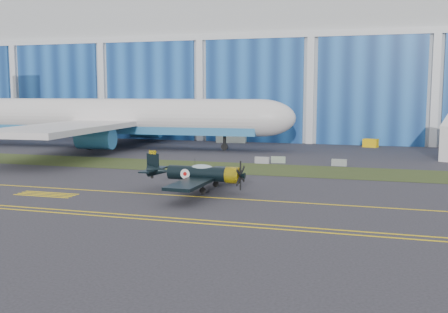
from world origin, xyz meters
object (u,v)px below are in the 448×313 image
(shipping_container, at_px, (231,136))
(tug, at_px, (371,143))
(warbird, at_px, (198,173))
(jetliner, at_px, (117,78))

(shipping_container, relative_size, tug, 2.26)
(shipping_container, bearing_deg, warbird, -84.61)
(warbird, xyz_separation_m, shipping_container, (-10.65, 50.12, -0.66))
(warbird, bearing_deg, tug, 74.41)
(shipping_container, bearing_deg, jetliner, -146.15)
(jetliner, bearing_deg, warbird, -55.42)
(jetliner, xyz_separation_m, shipping_container, (16.88, 14.40, -11.04))
(warbird, height_order, shipping_container, warbird)
(shipping_container, bearing_deg, tug, -9.39)
(jetliner, relative_size, shipping_container, 12.86)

